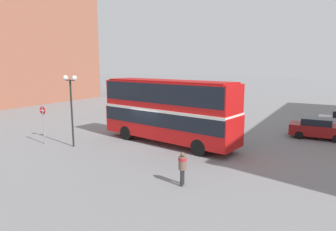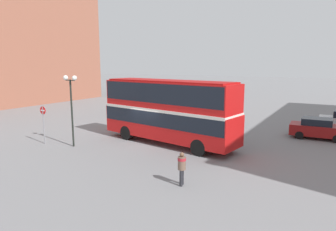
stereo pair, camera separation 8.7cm
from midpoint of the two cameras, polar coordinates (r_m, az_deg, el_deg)
ground_plane at (r=21.71m, az=-4.04°, el=-5.26°), size 240.00×240.00×0.00m
double_decker_bus at (r=21.05m, az=-0.12°, el=1.51°), size 10.68×4.11×4.52m
pedestrian_foreground at (r=14.11m, az=2.59°, el=-9.44°), size 0.47×0.47×1.60m
parked_car_kerb_far at (r=36.55m, az=-6.99°, el=2.14°), size 4.14×2.31×1.62m
parked_car_side_street at (r=25.55m, az=26.54°, el=-2.17°), size 4.12×2.06×1.57m
street_lamp_twin_globe at (r=21.17m, az=-18.13°, el=3.70°), size 1.17×0.33×4.88m
no_entry_sign at (r=22.86m, az=-22.77°, el=-0.72°), size 0.57×0.08×2.69m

